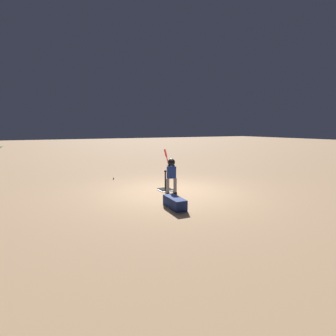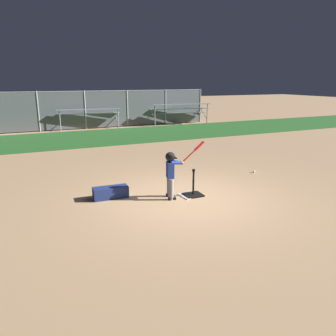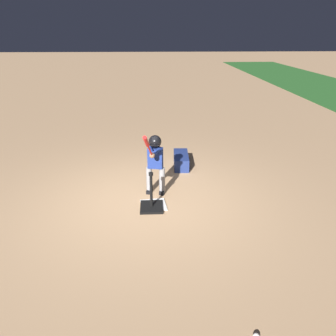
{
  "view_description": "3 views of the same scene",
  "coord_description": "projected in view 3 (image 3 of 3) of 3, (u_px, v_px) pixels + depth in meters",
  "views": [
    {
      "loc": [
        -7.56,
        4.03,
        2.1
      ],
      "look_at": [
        -0.44,
        0.37,
        0.87
      ],
      "focal_mm": 28.0,
      "sensor_mm": 36.0,
      "label": 1
    },
    {
      "loc": [
        -3.48,
        -6.63,
        2.79
      ],
      "look_at": [
        -0.35,
        0.33,
        0.73
      ],
      "focal_mm": 35.0,
      "sensor_mm": 36.0,
      "label": 2
    },
    {
      "loc": [
        5.27,
        0.16,
        2.88
      ],
      "look_at": [
        -0.17,
        0.42,
        0.58
      ],
      "focal_mm": 35.0,
      "sensor_mm": 36.0,
      "label": 3
    }
  ],
  "objects": [
    {
      "name": "ground_plane",
      "position": [
        145.0,
        201.0,
        5.97
      ],
      "size": [
        90.0,
        90.0,
        0.0
      ],
      "primitive_type": "plane",
      "color": "tan"
    },
    {
      "name": "batter_child",
      "position": [
        155.0,
        158.0,
        5.98
      ],
      "size": [
        0.95,
        0.39,
        1.38
      ],
      "color": "gray",
      "rests_on": "ground_plane"
    },
    {
      "name": "home_plate",
      "position": [
        153.0,
        205.0,
        5.82
      ],
      "size": [
        0.49,
        0.49,
        0.02
      ],
      "primitive_type": "cube",
      "rotation": [
        0.0,
        0.0,
        0.11
      ],
      "color": "white",
      "rests_on": "ground_plane"
    },
    {
      "name": "batting_tee",
      "position": [
        152.0,
        203.0,
        5.71
      ],
      "size": [
        0.44,
        0.4,
        0.68
      ],
      "color": "black",
      "rests_on": "ground_plane"
    },
    {
      "name": "equipment_bag",
      "position": [
        181.0,
        160.0,
        7.48
      ],
      "size": [
        0.85,
        0.36,
        0.28
      ],
      "primitive_type": "cube",
      "rotation": [
        0.0,
        0.0,
        -0.04
      ],
      "color": "navy",
      "rests_on": "ground_plane"
    }
  ]
}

